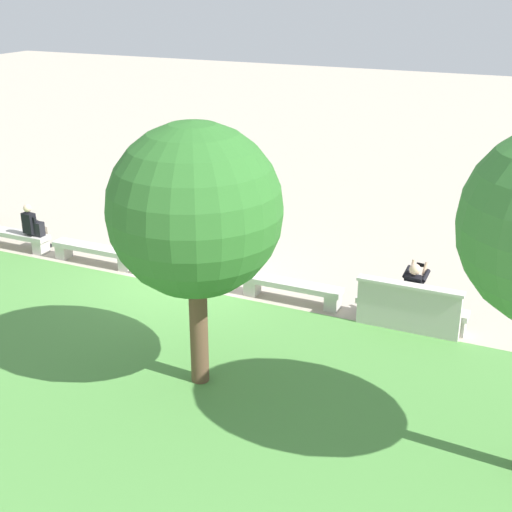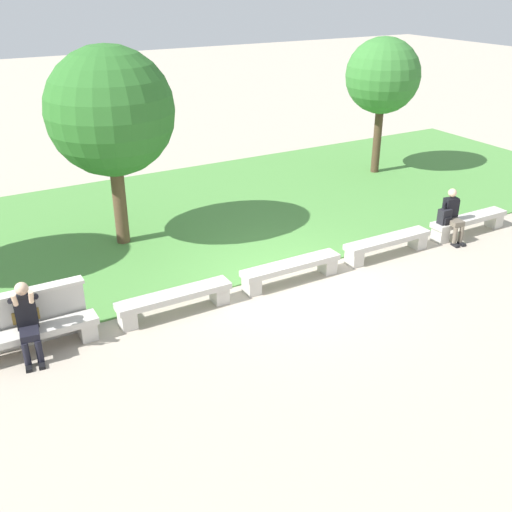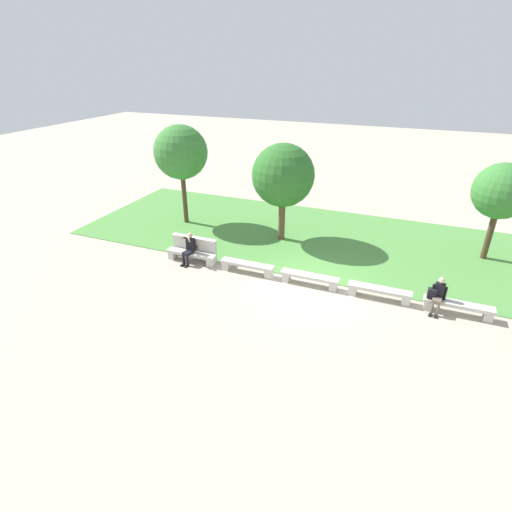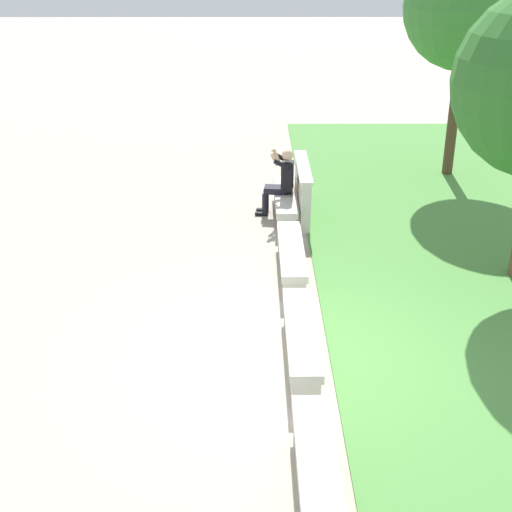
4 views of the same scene
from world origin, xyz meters
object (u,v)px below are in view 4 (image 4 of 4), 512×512
object	(u,v)px
bench_far	(318,475)
bench_main	(285,200)
person_photographer	(281,179)
tree_left_background	(466,8)
bench_near	(291,255)
bench_mid	(301,337)

from	to	relation	value
bench_far	bench_main	bearing A→B (deg)	180.00
person_photographer	bench_far	bearing A→B (deg)	0.57
bench_far	tree_left_background	distance (m)	11.42
bench_near	person_photographer	xyz separation A→B (m)	(-2.59, -0.08, 0.43)
bench_main	bench_near	xyz separation A→B (m)	(2.57, 0.00, 0.00)
bench_far	tree_left_background	size ratio (longest dim) A/B	0.45
bench_far	tree_left_background	xyz separation A→B (m)	(-10.24, 3.83, 3.32)
bench_near	bench_mid	xyz separation A→B (m)	(2.57, 0.00, 0.00)
bench_main	bench_far	xyz separation A→B (m)	(7.71, 0.00, 0.00)
bench_mid	tree_left_background	world-z (taller)	tree_left_background
bench_mid	bench_far	world-z (taller)	same
bench_main	bench_mid	bearing A→B (deg)	0.00
bench_far	tree_left_background	bearing A→B (deg)	159.51
bench_near	tree_left_background	xyz separation A→B (m)	(-5.10, 3.83, 3.32)
bench_main	bench_far	bearing A→B (deg)	0.00
person_photographer	bench_main	bearing A→B (deg)	73.69
bench_near	tree_left_background	bearing A→B (deg)	143.12
bench_far	person_photographer	size ratio (longest dim) A/B	1.68
bench_near	bench_far	distance (m)	5.14
bench_near	bench_far	xyz separation A→B (m)	(5.14, 0.00, 0.00)
bench_main	person_photographer	size ratio (longest dim) A/B	1.68
bench_main	tree_left_background	world-z (taller)	tree_left_background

